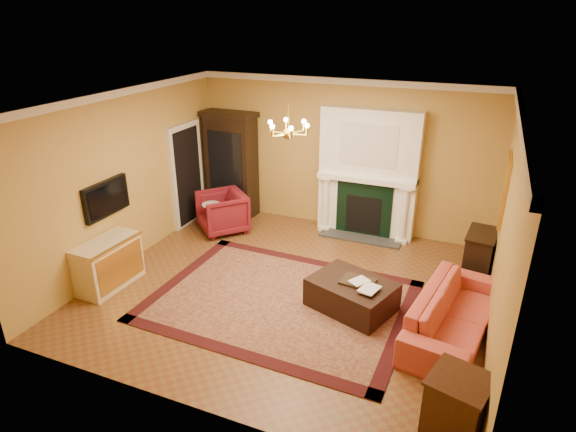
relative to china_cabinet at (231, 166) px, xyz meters
The scene contains 26 objects.
floor 3.59m from the china_cabinet, 46.64° to the right, with size 6.00×5.50×0.02m, color brown.
ceiling 3.94m from the china_cabinet, 46.64° to the right, with size 6.00×5.50×0.02m, color white.
wall_back 2.41m from the china_cabinet, ahead, with size 6.00×0.02×3.00m, color #B48D40.
wall_front 5.77m from the china_cabinet, 65.87° to the right, with size 6.00×0.02×3.00m, color #B48D40.
wall_left 2.61m from the china_cabinet, 104.81° to the right, with size 0.02×5.50×3.00m, color #B48D40.
wall_right 5.93m from the china_cabinet, 24.91° to the right, with size 0.02×5.50×3.00m, color #B48D40.
fireplace 2.96m from the china_cabinet, ahead, with size 1.90×0.70×2.50m.
crown_molding 3.37m from the china_cabinet, 33.11° to the right, with size 6.00×5.50×0.12m.
doorway 0.99m from the china_cabinet, 127.35° to the right, with size 0.08×1.05×2.10m.
tv_panel 3.16m from the china_cabinet, 100.89° to the right, with size 0.09×0.95×0.58m.
gilt_mirror 5.46m from the china_cabinet, 11.58° to the right, with size 0.06×0.76×1.05m.
chandelier 3.75m from the china_cabinet, 46.64° to the right, with size 0.63×0.55×0.53m.
oriental_rug 3.87m from the china_cabinet, 50.33° to the right, with size 3.89×2.92×0.02m, color #420E13.
china_cabinet is the anchor object (origin of this frame).
wingback_armchair 1.16m from the china_cabinet, 74.09° to the right, with size 0.88×0.82×0.90m, color maroon.
pedestal_table 1.33m from the china_cabinet, 83.21° to the right, with size 0.36×0.36×0.64m.
commode 3.58m from the china_cabinet, 96.18° to the right, with size 0.51×1.07×0.80m, color beige.
coral_sofa 5.63m from the china_cabinet, 28.95° to the right, with size 2.24×0.65×0.87m, color #C14B3D.
end_table 6.77m from the china_cabinet, 41.11° to the right, with size 0.56×0.56×0.64m, color #3B1D10.
console_table 5.26m from the china_cabinet, 10.61° to the right, with size 0.41×0.72×0.81m, color black.
leather_ottoman 4.41m from the china_cabinet, 37.39° to the right, with size 1.19×0.86×0.44m, color black.
ottoman_tray 4.42m from the china_cabinet, 36.71° to the right, with size 0.48×0.37×0.03m, color black.
book_a 4.35m from the china_cabinet, 36.99° to the right, with size 0.21×0.03×0.29m, color gray.
book_b 4.58m from the china_cabinet, 37.51° to the right, with size 0.24×0.02×0.32m, color gray.
topiary_left 2.33m from the china_cabinet, ahead, with size 0.17×0.17×0.46m.
topiary_right 3.51m from the china_cabinet, ahead, with size 0.16×0.16×0.42m.
Camera 1 is at (2.56, -6.19, 4.16)m, focal length 30.00 mm.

